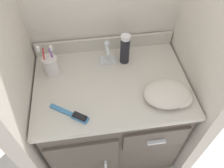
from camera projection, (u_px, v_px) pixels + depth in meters
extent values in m
plane|color=beige|center=(111.00, 141.00, 1.75)|extent=(6.00, 6.00, 0.00)
cube|color=beige|center=(218.00, 16.00, 0.94)|extent=(0.08, 0.65, 2.20)
cube|color=brown|center=(111.00, 119.00, 1.48)|extent=(0.80, 0.53, 0.71)
cube|color=brown|center=(86.00, 165.00, 1.31)|extent=(0.38, 0.02, 0.56)
cube|color=brown|center=(155.00, 139.00, 1.17)|extent=(0.35, 0.02, 0.17)
cube|color=silver|center=(106.00, 165.00, 1.31)|extent=(0.02, 0.02, 0.09)
cube|color=silver|center=(156.00, 142.00, 1.16)|extent=(0.10, 0.02, 0.01)
cube|color=beige|center=(111.00, 84.00, 1.19)|extent=(0.83, 0.57, 0.03)
ellipsoid|color=#B6B2A4|center=(111.00, 93.00, 1.25)|extent=(0.33, 0.27, 0.19)
cylinder|color=silver|center=(111.00, 102.00, 1.32)|extent=(0.03, 0.03, 0.01)
cube|color=beige|center=(105.00, 44.00, 1.32)|extent=(0.83, 0.02, 0.08)
cube|color=silver|center=(107.00, 60.00, 1.28)|extent=(0.09, 0.06, 0.02)
cylinder|color=silver|center=(107.00, 53.00, 1.24)|extent=(0.02, 0.02, 0.08)
cylinder|color=silver|center=(108.00, 51.00, 1.18)|extent=(0.02, 0.06, 0.02)
sphere|color=silver|center=(107.00, 44.00, 1.20)|extent=(0.03, 0.03, 0.03)
cylinder|color=silver|center=(51.00, 66.00, 1.19)|extent=(0.08, 0.08, 0.11)
cylinder|color=purple|center=(53.00, 60.00, 1.17)|extent=(0.02, 0.01, 0.16)
cube|color=white|center=(51.00, 48.00, 1.11)|extent=(0.01, 0.02, 0.03)
cylinder|color=#D13838|center=(45.00, 61.00, 1.15)|extent=(0.03, 0.01, 0.18)
cube|color=white|center=(38.00, 49.00, 1.08)|extent=(0.02, 0.02, 0.03)
cylinder|color=black|center=(125.00, 51.00, 1.22)|extent=(0.05, 0.05, 0.16)
cylinder|color=white|center=(126.00, 37.00, 1.15)|extent=(0.05, 0.05, 0.02)
cube|color=teal|center=(62.00, 110.00, 1.06)|extent=(0.12, 0.09, 0.01)
cube|color=teal|center=(80.00, 118.00, 1.03)|extent=(0.09, 0.07, 0.02)
cube|color=black|center=(80.00, 116.00, 1.02)|extent=(0.07, 0.06, 0.01)
ellipsoid|color=beige|center=(167.00, 94.00, 1.09)|extent=(0.24, 0.18, 0.07)
ellipsoid|color=silver|center=(178.00, 97.00, 1.09)|extent=(0.14, 0.13, 0.05)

